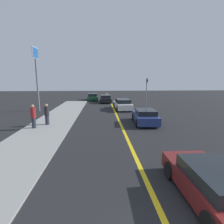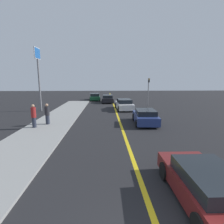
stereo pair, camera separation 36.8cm
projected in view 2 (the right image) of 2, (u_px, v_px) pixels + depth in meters
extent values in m
cube|color=gold|center=(116.00, 112.00, 20.60)|extent=(0.20, 60.00, 0.01)
cube|color=gray|center=(57.00, 119.00, 16.86)|extent=(3.61, 28.88, 0.11)
cube|color=maroon|center=(205.00, 188.00, 5.42)|extent=(1.82, 4.25, 0.59)
cube|color=black|center=(211.00, 177.00, 5.13)|extent=(1.59, 2.34, 0.41)
cylinder|color=black|center=(164.00, 171.00, 6.72)|extent=(0.23, 0.67, 0.67)
cylinder|color=black|center=(208.00, 170.00, 6.76)|extent=(0.23, 0.67, 0.67)
cube|color=navy|center=(145.00, 118.00, 15.34)|extent=(2.03, 4.05, 0.68)
cube|color=black|center=(146.00, 112.00, 15.05)|extent=(1.71, 2.26, 0.41)
cylinder|color=black|center=(134.00, 117.00, 16.60)|extent=(0.26, 0.64, 0.63)
cylinder|color=black|center=(152.00, 117.00, 16.56)|extent=(0.26, 0.64, 0.63)
cylinder|color=black|center=(137.00, 123.00, 14.19)|extent=(0.26, 0.64, 0.63)
cylinder|color=black|center=(158.00, 123.00, 14.15)|extent=(0.26, 0.64, 0.63)
cube|color=silver|center=(124.00, 105.00, 22.63)|extent=(2.10, 4.69, 0.70)
cube|color=black|center=(124.00, 101.00, 22.30)|extent=(1.76, 2.62, 0.50)
cylinder|color=black|center=(116.00, 105.00, 23.98)|extent=(0.26, 0.67, 0.65)
cylinder|color=black|center=(129.00, 105.00, 24.15)|extent=(0.26, 0.67, 0.65)
cylinder|color=black|center=(119.00, 109.00, 21.19)|extent=(0.26, 0.67, 0.65)
cylinder|color=black|center=(133.00, 109.00, 21.36)|extent=(0.26, 0.67, 0.65)
cube|color=black|center=(108.00, 99.00, 29.56)|extent=(1.80, 4.04, 0.69)
cube|color=black|center=(108.00, 96.00, 29.26)|extent=(1.59, 2.22, 0.42)
cylinder|color=black|center=(103.00, 100.00, 30.80)|extent=(0.22, 0.65, 0.65)
cylinder|color=black|center=(112.00, 100.00, 30.87)|extent=(0.22, 0.65, 0.65)
cylinder|color=black|center=(102.00, 102.00, 28.34)|extent=(0.22, 0.65, 0.65)
cylinder|color=black|center=(113.00, 101.00, 28.40)|extent=(0.22, 0.65, 0.65)
cube|color=#144728|center=(95.00, 98.00, 33.13)|extent=(2.07, 4.58, 0.59)
cube|color=black|center=(95.00, 95.00, 32.81)|extent=(1.73, 2.55, 0.53)
cylinder|color=black|center=(91.00, 98.00, 34.43)|extent=(0.26, 0.68, 0.67)
cylinder|color=black|center=(99.00, 98.00, 34.60)|extent=(0.26, 0.68, 0.67)
cylinder|color=black|center=(90.00, 99.00, 31.72)|extent=(0.26, 0.68, 0.67)
cylinder|color=black|center=(100.00, 99.00, 31.88)|extent=(0.26, 0.68, 0.67)
cylinder|color=#282D3D|center=(34.00, 122.00, 13.67)|extent=(0.31, 0.31, 0.80)
cylinder|color=maroon|center=(33.00, 112.00, 13.53)|extent=(0.37, 0.37, 0.80)
sphere|color=tan|center=(33.00, 106.00, 13.44)|extent=(0.24, 0.24, 0.24)
cylinder|color=#282D3D|center=(48.00, 120.00, 14.71)|extent=(0.33, 0.33, 0.75)
cylinder|color=#232328|center=(47.00, 111.00, 14.57)|extent=(0.38, 0.38, 0.75)
sphere|color=tan|center=(47.00, 105.00, 14.48)|extent=(0.25, 0.25, 0.25)
cylinder|color=slate|center=(148.00, 93.00, 24.18)|extent=(0.12, 0.12, 4.00)
cube|color=black|center=(149.00, 80.00, 23.69)|extent=(0.18, 0.18, 0.55)
sphere|color=orange|center=(149.00, 79.00, 23.57)|extent=(0.14, 0.14, 0.14)
cylinder|color=slate|center=(39.00, 85.00, 21.03)|extent=(0.20, 0.20, 6.27)
cube|color=silver|center=(37.00, 53.00, 20.36)|extent=(0.08, 1.70, 1.28)
cube|color=#19519E|center=(37.00, 53.00, 20.36)|extent=(0.12, 1.58, 1.16)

